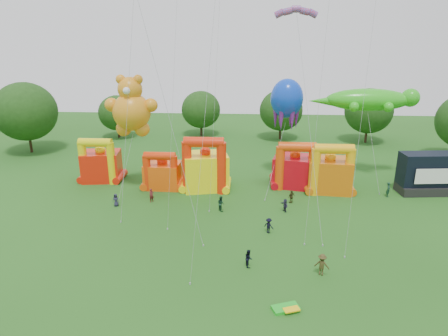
# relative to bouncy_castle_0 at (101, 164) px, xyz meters

# --- Properties ---
(ground) EXTENTS (160.00, 160.00, 0.00)m
(ground) POSITION_rel_bouncy_castle_0_xyz_m (18.86, -28.48, -2.42)
(ground) COLOR #1F4C15
(ground) RESTS_ON ground
(tree_ring) EXTENTS (119.85, 121.91, 12.07)m
(tree_ring) POSITION_rel_bouncy_castle_0_xyz_m (17.72, -27.88, 3.84)
(tree_ring) COLOR #352314
(tree_ring) RESTS_ON ground
(bouncy_castle_0) EXTENTS (5.47, 4.62, 6.36)m
(bouncy_castle_0) POSITION_rel_bouncy_castle_0_xyz_m (0.00, 0.00, 0.00)
(bouncy_castle_0) COLOR red
(bouncy_castle_0) RESTS_ON ground
(bouncy_castle_1) EXTENTS (4.67, 3.79, 5.25)m
(bouncy_castle_1) POSITION_rel_bouncy_castle_0_xyz_m (9.08, -2.24, -0.40)
(bouncy_castle_1) COLOR #F0510D
(bouncy_castle_1) RESTS_ON ground
(bouncy_castle_2) EXTENTS (6.44, 5.58, 7.38)m
(bouncy_castle_2) POSITION_rel_bouncy_castle_0_xyz_m (14.83, -2.36, 0.37)
(bouncy_castle_2) COLOR #FFED0D
(bouncy_castle_2) RESTS_ON ground
(bouncy_castle_3) EXTENTS (6.19, 5.38, 6.44)m
(bouncy_castle_3) POSITION_rel_bouncy_castle_0_xyz_m (26.62, -0.60, 0.02)
(bouncy_castle_3) COLOR red
(bouncy_castle_3) RESTS_ON ground
(bouncy_castle_4) EXTENTS (5.77, 4.79, 6.70)m
(bouncy_castle_4) POSITION_rel_bouncy_castle_0_xyz_m (30.92, -2.19, 0.12)
(bouncy_castle_4) COLOR #D5620B
(bouncy_castle_4) RESTS_ON ground
(stage_trailer) EXTENTS (8.57, 3.91, 5.30)m
(stage_trailer) POSITION_rel_bouncy_castle_0_xyz_m (43.93, -1.88, 0.14)
(stage_trailer) COLOR black
(stage_trailer) RESTS_ON ground
(teddy_bear_kite) EXTENTS (6.69, 8.41, 14.93)m
(teddy_bear_kite) POSITION_rel_bouncy_castle_0_xyz_m (5.60, -3.37, 6.70)
(teddy_bear_kite) COLOR orange
(teddy_bear_kite) RESTS_ON ground
(gecko_kite) EXTENTS (14.90, 9.69, 12.67)m
(gecko_kite) POSITION_rel_bouncy_castle_0_xyz_m (36.68, 3.15, 6.83)
(gecko_kite) COLOR green
(gecko_kite) RESTS_ON ground
(octopus_kite) EXTENTS (5.31, 11.85, 13.94)m
(octopus_kite) POSITION_rel_bouncy_castle_0_xyz_m (24.53, 0.47, 3.81)
(octopus_kite) COLOR #0D3AC6
(octopus_kite) RESTS_ON ground
(parafoil_kites) EXTENTS (21.24, 10.70, 28.29)m
(parafoil_kites) POSITION_rel_bouncy_castle_0_xyz_m (16.89, -13.04, 9.91)
(parafoil_kites) COLOR red
(parafoil_kites) RESTS_ON ground
(diamond_kites) EXTENTS (19.88, 20.87, 44.16)m
(diamond_kites) POSITION_rel_bouncy_castle_0_xyz_m (20.24, -12.70, 14.84)
(diamond_kites) COLOR red
(diamond_kites) RESTS_ON ground
(folded_kite_bundle) EXTENTS (2.22, 1.61, 0.31)m
(folded_kite_bundle) POSITION_rel_bouncy_castle_0_xyz_m (23.37, -26.54, -2.28)
(folded_kite_bundle) COLOR green
(folded_kite_bundle) RESTS_ON ground
(spectator_0) EXTENTS (0.80, 0.56, 1.56)m
(spectator_0) POSITION_rel_bouncy_castle_0_xyz_m (4.78, -8.66, -1.64)
(spectator_0) COLOR #23233A
(spectator_0) RESTS_ON ground
(spectator_1) EXTENTS (0.74, 0.73, 1.72)m
(spectator_1) POSITION_rel_bouncy_castle_0_xyz_m (8.71, -7.16, -1.56)
(spectator_1) COLOR maroon
(spectator_1) RESTS_ON ground
(spectator_2) EXTENTS (1.05, 1.10, 1.79)m
(spectator_2) POSITION_rel_bouncy_castle_0_xyz_m (17.33, -9.21, -1.52)
(spectator_2) COLOR #173B27
(spectator_2) RESTS_ON ground
(spectator_3) EXTENTS (1.22, 1.09, 1.64)m
(spectator_3) POSITION_rel_bouncy_castle_0_xyz_m (22.60, -14.39, -1.60)
(spectator_3) COLOR black
(spectator_3) RESTS_ON ground
(spectator_4) EXTENTS (1.01, 0.91, 1.65)m
(spectator_4) POSITION_rel_bouncy_castle_0_xyz_m (25.70, -6.44, -1.60)
(spectator_4) COLOR #363215
(spectator_4) RESTS_ON ground
(spectator_5) EXTENTS (0.97, 1.50, 1.55)m
(spectator_5) POSITION_rel_bouncy_castle_0_xyz_m (24.70, -8.98, -1.64)
(spectator_5) COLOR #28253D
(spectator_5) RESTS_ON ground
(spectator_6) EXTENTS (0.91, 0.86, 1.57)m
(spectator_6) POSITION_rel_bouncy_castle_0_xyz_m (29.72, -3.48, -1.63)
(spectator_6) COLOR maroon
(spectator_6) RESTS_ON ground
(spectator_7) EXTENTS (0.72, 0.83, 1.91)m
(spectator_7) POSITION_rel_bouncy_castle_0_xyz_m (38.03, -3.70, -1.46)
(spectator_7) COLOR #153627
(spectator_7) RESTS_ON ground
(spectator_8) EXTENTS (0.75, 0.89, 1.61)m
(spectator_8) POSITION_rel_bouncy_castle_0_xyz_m (20.55, -20.79, -1.61)
(spectator_8) COLOR black
(spectator_8) RESTS_ON ground
(spectator_9) EXTENTS (1.43, 1.12, 1.95)m
(spectator_9) POSITION_rel_bouncy_castle_0_xyz_m (26.72, -21.74, -1.44)
(spectator_9) COLOR #3D3518
(spectator_9) RESTS_ON ground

